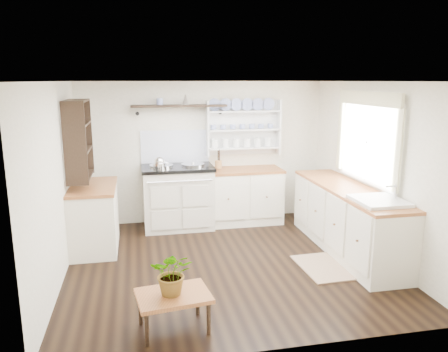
% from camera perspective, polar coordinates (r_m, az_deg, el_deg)
% --- Properties ---
extents(floor, '(4.00, 3.80, 0.01)m').
position_cam_1_polar(floor, '(5.75, 0.39, -11.30)').
color(floor, black).
rests_on(floor, ground).
extents(wall_back, '(4.00, 0.02, 2.30)m').
position_cam_1_polar(wall_back, '(7.23, -2.69, 3.13)').
color(wall_back, beige).
rests_on(wall_back, ground).
extents(wall_right, '(0.02, 3.80, 2.30)m').
position_cam_1_polar(wall_right, '(6.12, 19.06, 0.76)').
color(wall_right, beige).
rests_on(wall_right, ground).
extents(wall_left, '(0.02, 3.80, 2.30)m').
position_cam_1_polar(wall_left, '(5.36, -20.99, -0.96)').
color(wall_left, beige).
rests_on(wall_left, ground).
extents(ceiling, '(4.00, 3.80, 0.01)m').
position_cam_1_polar(ceiling, '(5.27, 0.43, 12.26)').
color(ceiling, white).
rests_on(ceiling, wall_back).
extents(window, '(0.08, 1.55, 1.22)m').
position_cam_1_polar(window, '(6.16, 18.22, 4.80)').
color(window, white).
rests_on(window, wall_right).
extents(aga_cooker, '(1.12, 0.77, 1.03)m').
position_cam_1_polar(aga_cooker, '(6.99, -6.03, -2.64)').
color(aga_cooker, beige).
rests_on(aga_cooker, floor).
extents(back_cabinets, '(1.27, 0.63, 0.90)m').
position_cam_1_polar(back_cabinets, '(7.21, 2.46, -2.51)').
color(back_cabinets, white).
rests_on(back_cabinets, floor).
extents(right_cabinets, '(0.62, 2.43, 0.90)m').
position_cam_1_polar(right_cabinets, '(6.23, 15.76, -5.38)').
color(right_cabinets, white).
rests_on(right_cabinets, floor).
extents(belfast_sink, '(0.55, 0.60, 0.45)m').
position_cam_1_polar(belfast_sink, '(5.51, 19.50, -4.27)').
color(belfast_sink, white).
rests_on(belfast_sink, right_cabinets).
extents(left_cabinets, '(0.62, 1.13, 0.90)m').
position_cam_1_polar(left_cabinets, '(6.36, -16.56, -5.06)').
color(left_cabinets, white).
rests_on(left_cabinets, floor).
extents(plate_rack, '(1.20, 0.22, 0.90)m').
position_cam_1_polar(plate_rack, '(7.27, 2.42, 6.41)').
color(plate_rack, white).
rests_on(plate_rack, wall_back).
extents(high_shelf, '(1.50, 0.29, 0.16)m').
position_cam_1_polar(high_shelf, '(6.98, -5.88, 9.01)').
color(high_shelf, black).
rests_on(high_shelf, wall_back).
extents(left_shelving, '(0.28, 0.80, 1.05)m').
position_cam_1_polar(left_shelving, '(6.15, -18.48, 4.64)').
color(left_shelving, black).
rests_on(left_shelving, wall_left).
extents(kettle, '(0.19, 0.19, 0.24)m').
position_cam_1_polar(kettle, '(6.73, -8.41, 1.44)').
color(kettle, silver).
rests_on(kettle, aga_cooker).
extents(utensil_crock, '(0.11, 0.11, 0.13)m').
position_cam_1_polar(utensil_crock, '(7.09, -0.74, 1.51)').
color(utensil_crock, '#A9733E').
rests_on(utensil_crock, back_cabinets).
extents(center_table, '(0.73, 0.56, 0.36)m').
position_cam_1_polar(center_table, '(4.26, -6.62, -15.58)').
color(center_table, brown).
rests_on(center_table, floor).
extents(potted_plant, '(0.44, 0.40, 0.42)m').
position_cam_1_polar(potted_plant, '(4.15, -6.71, -12.44)').
color(potted_plant, '#3F7233').
rests_on(potted_plant, center_table).
extents(floor_rug, '(0.58, 0.87, 0.02)m').
position_cam_1_polar(floor_rug, '(5.76, 12.80, -11.53)').
color(floor_rug, '#7E6749').
rests_on(floor_rug, floor).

